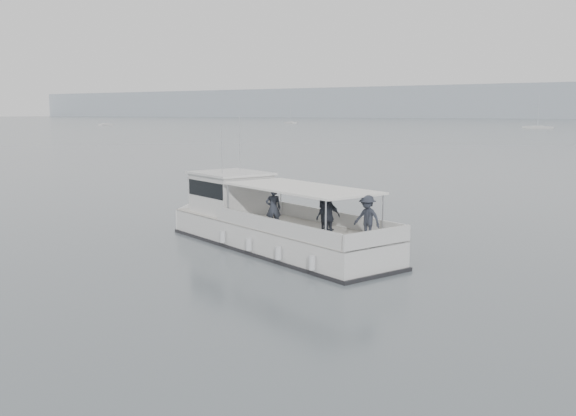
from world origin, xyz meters
The scene contains 2 objects.
ground centered at (0.00, 0.00, 0.00)m, with size 1400.00×1400.00×0.00m, color #515A5F.
tour_boat centered at (-5.59, 3.41, 0.84)m, with size 11.99×6.48×5.12m.
Camera 1 is at (8.63, -16.61, 5.10)m, focal length 40.00 mm.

